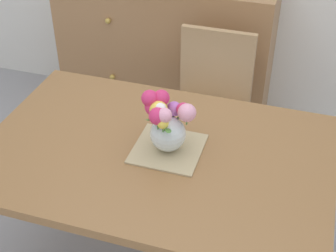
% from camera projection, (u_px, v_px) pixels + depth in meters
% --- Properties ---
extents(dining_table, '(1.44, 0.96, 0.76)m').
position_uv_depth(dining_table, '(156.00, 168.00, 2.06)').
color(dining_table, olive).
rests_on(dining_table, ground_plane).
extents(chair_far, '(0.42, 0.42, 0.90)m').
position_uv_depth(chair_far, '(211.00, 99.00, 2.77)').
color(chair_far, tan).
rests_on(chair_far, ground_plane).
extents(dresser, '(1.40, 0.47, 1.00)m').
position_uv_depth(dresser, '(166.00, 52.00, 3.28)').
color(dresser, '#9E7047').
rests_on(dresser, ground_plane).
extents(placemat, '(0.28, 0.28, 0.01)m').
position_uv_depth(placemat, '(168.00, 149.00, 2.01)').
color(placemat, tan).
rests_on(placemat, dining_table).
extents(flower_vase, '(0.22, 0.21, 0.25)m').
position_uv_depth(flower_vase, '(166.00, 122.00, 1.93)').
color(flower_vase, silver).
rests_on(flower_vase, placemat).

